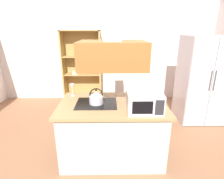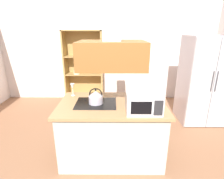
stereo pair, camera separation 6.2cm
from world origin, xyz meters
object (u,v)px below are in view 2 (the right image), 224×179
(refrigerator, at_px, (204,80))
(dish_cabinet, at_px, (84,71))
(microwave, at_px, (144,103))
(wine_glass_on_counter, at_px, (73,87))
(kettle, at_px, (96,97))
(cutting_board, at_px, (143,95))

(refrigerator, xyz_separation_m, dish_cabinet, (-2.74, 1.21, -0.06))
(refrigerator, distance_m, dish_cabinet, 2.99)
(refrigerator, height_order, microwave, refrigerator)
(wine_glass_on_counter, bearing_deg, refrigerator, 18.67)
(dish_cabinet, bearing_deg, microwave, -65.74)
(refrigerator, bearing_deg, wine_glass_on_counter, -161.33)
(dish_cabinet, xyz_separation_m, wine_glass_on_counter, (0.14, -2.09, 0.19))
(kettle, bearing_deg, wine_glass_on_counter, 141.36)
(refrigerator, relative_size, cutting_board, 5.40)
(cutting_board, distance_m, wine_glass_on_counter, 1.17)
(kettle, xyz_separation_m, cutting_board, (0.75, 0.34, -0.09))
(refrigerator, height_order, dish_cabinet, dish_cabinet)
(dish_cabinet, xyz_separation_m, microwave, (1.21, -2.69, 0.17))
(microwave, bearing_deg, wine_glass_on_counter, 150.45)
(refrigerator, relative_size, microwave, 3.99)
(dish_cabinet, height_order, cutting_board, dish_cabinet)
(refrigerator, xyz_separation_m, microwave, (-1.52, -1.48, 0.11))
(kettle, height_order, microwave, microwave)
(dish_cabinet, bearing_deg, refrigerator, -23.85)
(microwave, bearing_deg, dish_cabinet, 114.26)
(refrigerator, relative_size, wine_glass_on_counter, 8.92)
(cutting_board, bearing_deg, wine_glass_on_counter, -179.44)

